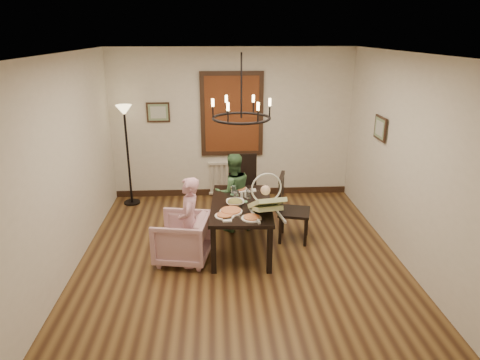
{
  "coord_description": "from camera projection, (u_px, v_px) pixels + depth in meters",
  "views": [
    {
      "loc": [
        -0.32,
        -5.39,
        3.05
      ],
      "look_at": [
        0.02,
        0.34,
        1.05
      ],
      "focal_mm": 32.0,
      "sensor_mm": 36.0,
      "label": 1
    }
  ],
  "objects": [
    {
      "name": "window_blinds",
      "position": [
        232.0,
        114.0,
        7.9
      ],
      "size": [
        1.0,
        0.03,
        1.4
      ],
      "primitive_type": "cube",
      "color": "brown",
      "rests_on": "room_shell"
    },
    {
      "name": "baby_bouncer",
      "position": [
        267.0,
        201.0,
        5.67
      ],
      "size": [
        0.54,
        0.68,
        0.4
      ],
      "primitive_type": null,
      "rotation": [
        0.0,
        0.0,
        0.17
      ],
      "color": "beige",
      "rests_on": "dining_table"
    },
    {
      "name": "picture_back",
      "position": [
        158.0,
        112.0,
        7.82
      ],
      "size": [
        0.42,
        0.03,
        0.36
      ],
      "primitive_type": "cube",
      "color": "black",
      "rests_on": "room_shell"
    },
    {
      "name": "elderly_woman",
      "position": [
        190.0,
        230.0,
        5.76
      ],
      "size": [
        0.28,
        0.4,
        1.05
      ],
      "primitive_type": "imported",
      "rotation": [
        0.0,
        0.0,
        -1.65
      ],
      "color": "#D999AB",
      "rests_on": "room_shell"
    },
    {
      "name": "room_shell",
      "position": [
        238.0,
        156.0,
        5.99
      ],
      "size": [
        4.51,
        5.0,
        2.81
      ],
      "color": "brown",
      "rests_on": "ground"
    },
    {
      "name": "seated_man",
      "position": [
        233.0,
        199.0,
        6.81
      ],
      "size": [
        0.6,
        0.52,
        1.06
      ],
      "primitive_type": "imported",
      "rotation": [
        0.0,
        0.0,
        3.41
      ],
      "color": "#3F683D",
      "rests_on": "room_shell"
    },
    {
      "name": "radiator",
      "position": [
        232.0,
        178.0,
        8.33
      ],
      "size": [
        0.92,
        0.12,
        0.62
      ],
      "primitive_type": null,
      "color": "silver",
      "rests_on": "room_shell"
    },
    {
      "name": "pizza_platter",
      "position": [
        231.0,
        211.0,
        5.83
      ],
      "size": [
        0.31,
        0.31,
        0.04
      ],
      "primitive_type": "cylinder",
      "color": "tan",
      "rests_on": "dining_table"
    },
    {
      "name": "chair_far",
      "position": [
        244.0,
        188.0,
        7.23
      ],
      "size": [
        0.5,
        0.5,
        1.1
      ],
      "primitive_type": null,
      "rotation": [
        0.0,
        0.0,
        0.03
      ],
      "color": "black",
      "rests_on": "room_shell"
    },
    {
      "name": "chandelier",
      "position": [
        241.0,
        118.0,
        5.74
      ],
      "size": [
        0.8,
        0.8,
        0.04
      ],
      "primitive_type": "torus",
      "color": "black",
      "rests_on": "room_shell"
    },
    {
      "name": "dining_table",
      "position": [
        241.0,
        209.0,
        6.17
      ],
      "size": [
        0.94,
        1.57,
        0.71
      ],
      "rotation": [
        0.0,
        0.0,
        -0.06
      ],
      "color": "black",
      "rests_on": "room_shell"
    },
    {
      "name": "armchair",
      "position": [
        182.0,
        238.0,
        5.94
      ],
      "size": [
        0.84,
        0.83,
        0.66
      ],
      "primitive_type": "imported",
      "rotation": [
        0.0,
        0.0,
        -1.75
      ],
      "color": "#C597AA",
      "rests_on": "room_shell"
    },
    {
      "name": "chair_right",
      "position": [
        294.0,
        208.0,
        6.46
      ],
      "size": [
        0.56,
        0.56,
        1.05
      ],
      "primitive_type": null,
      "rotation": [
        0.0,
        0.0,
        1.32
      ],
      "color": "black",
      "rests_on": "room_shell"
    },
    {
      "name": "floor_lamp",
      "position": [
        128.0,
        157.0,
        7.73
      ],
      "size": [
        0.3,
        0.3,
        1.8
      ],
      "primitive_type": null,
      "color": "black",
      "rests_on": "room_shell"
    },
    {
      "name": "drinking_glass",
      "position": [
        236.0,
        195.0,
        6.24
      ],
      "size": [
        0.07,
        0.07,
        0.15
      ],
      "primitive_type": "cylinder",
      "color": "silver",
      "rests_on": "dining_table"
    },
    {
      "name": "picture_right",
      "position": [
        380.0,
        128.0,
        6.54
      ],
      "size": [
        0.03,
        0.42,
        0.36
      ],
      "primitive_type": "cube",
      "rotation": [
        0.0,
        0.0,
        1.57
      ],
      "color": "black",
      "rests_on": "room_shell"
    },
    {
      "name": "salad_bowl",
      "position": [
        235.0,
        202.0,
        6.07
      ],
      "size": [
        0.31,
        0.31,
        0.08
      ],
      "primitive_type": "imported",
      "color": "white",
      "rests_on": "dining_table"
    }
  ]
}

